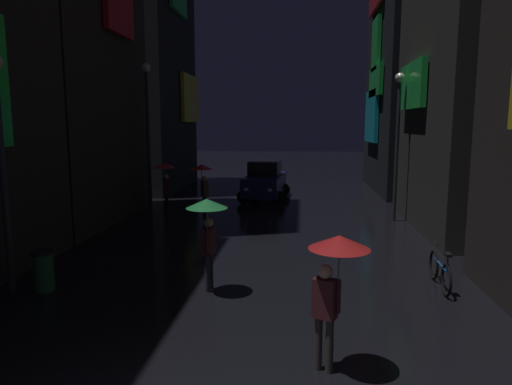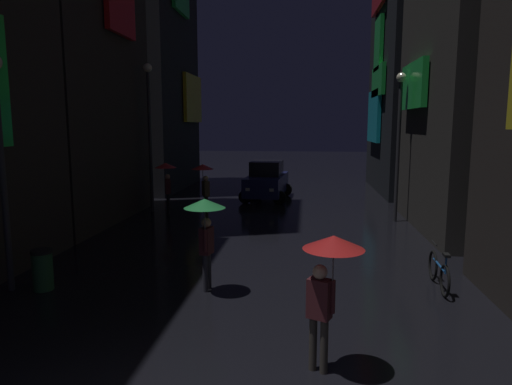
% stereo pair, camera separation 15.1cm
% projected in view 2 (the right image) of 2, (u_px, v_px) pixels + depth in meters
% --- Properties ---
extents(building_left_far, '(4.25, 7.66, 20.67)m').
position_uv_depth(building_left_far, '(146.00, 4.00, 25.44)').
color(building_left_far, '#232328').
rests_on(building_left_far, ground).
extents(building_right_far, '(4.25, 8.55, 13.24)m').
position_uv_depth(building_right_far, '(417.00, 70.00, 24.79)').
color(building_right_far, black).
rests_on(building_right_far, ground).
extents(pedestrian_midstreet_left_green, '(0.90, 0.90, 2.12)m').
position_uv_depth(pedestrian_midstreet_left_green, '(205.00, 219.00, 9.91)').
color(pedestrian_midstreet_left_green, '#2D2D38').
rests_on(pedestrian_midstreet_left_green, ground).
extents(pedestrian_near_crossing_red, '(0.90, 0.90, 2.12)m').
position_uv_depth(pedestrian_near_crossing_red, '(329.00, 265.00, 6.62)').
color(pedestrian_near_crossing_red, '#38332D').
rests_on(pedestrian_near_crossing_red, ground).
extents(pedestrian_midstreet_centre_red, '(0.90, 0.90, 2.12)m').
position_uv_depth(pedestrian_midstreet_centre_red, '(204.00, 176.00, 18.34)').
color(pedestrian_midstreet_centre_red, '#38332D').
rests_on(pedestrian_midstreet_centre_red, ground).
extents(pedestrian_foreground_right_red, '(0.90, 0.90, 2.12)m').
position_uv_depth(pedestrian_foreground_right_red, '(166.00, 174.00, 18.97)').
color(pedestrian_foreground_right_red, black).
rests_on(pedestrian_foreground_right_red, ground).
extents(bicycle_parked_at_storefront, '(0.15, 1.82, 0.96)m').
position_uv_depth(bicycle_parked_at_storefront, '(439.00, 272.00, 10.36)').
color(bicycle_parked_at_storefront, black).
rests_on(bicycle_parked_at_storefront, ground).
extents(car_distant, '(2.45, 4.25, 1.92)m').
position_uv_depth(car_distant, '(267.00, 181.00, 22.66)').
color(car_distant, navy).
rests_on(car_distant, ground).
extents(streetlamp_left_far, '(0.36, 0.36, 6.20)m').
position_uv_depth(streetlamp_left_far, '(149.00, 122.00, 19.08)').
color(streetlamp_left_far, '#2D2D33').
rests_on(streetlamp_left_far, ground).
extents(streetlamp_left_near, '(0.36, 0.36, 5.18)m').
position_uv_depth(streetlamp_left_near, '(0.00, 145.00, 9.80)').
color(streetlamp_left_near, '#2D2D33').
rests_on(streetlamp_left_near, ground).
extents(streetlamp_right_far, '(0.36, 0.36, 5.60)m').
position_uv_depth(streetlamp_right_far, '(399.00, 130.00, 17.08)').
color(streetlamp_right_far, '#2D2D33').
rests_on(streetlamp_right_far, ground).
extents(trash_bin, '(0.46, 0.46, 0.93)m').
position_uv_depth(trash_bin, '(43.00, 270.00, 10.24)').
color(trash_bin, '#265933').
rests_on(trash_bin, ground).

